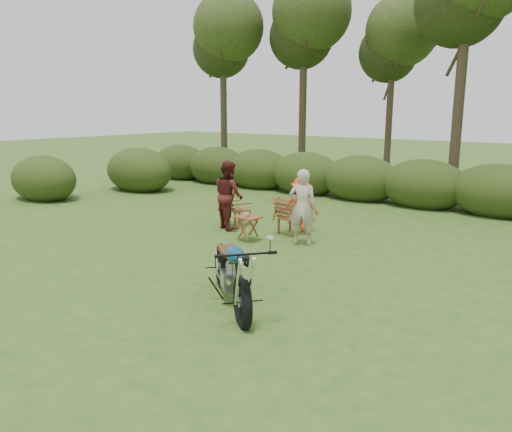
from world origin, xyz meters
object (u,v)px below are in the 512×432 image
Objects in this scene: lawn_chair_right at (292,234)px; child at (300,231)px; side_table at (248,229)px; adult_a at (302,244)px; cup at (247,214)px; adult_b at (229,228)px; motorcycle at (232,302)px; lawn_chair_left at (237,225)px.

lawn_chair_right is 0.34m from child.
adult_a reaches higher than side_table.
adult_b is at bearing 147.99° from cup.
lawn_chair_right is 0.67× the size of child.
lawn_chair_right is at bearing -63.33° from adult_a.
motorcycle is 4.30m from lawn_chair_right.
adult_b reaches higher than adult_a.
lawn_chair_right is at bearing -159.18° from lawn_chair_left.
child is at bearing -147.07° from lawn_chair_left.
lawn_chair_left is 0.55× the size of adult_b.
lawn_chair_left is 1.60m from side_table.
lawn_chair_right is 1.57m from adult_b.
adult_b is at bearing 10.92° from child.
lawn_chair_left is 7.73× the size of cup.
side_table is (1.17, -1.06, 0.27)m from lawn_chair_left.
motorcycle is 1.36× the size of adult_a.
cup is at bearing 76.81° from lawn_chair_right.
lawn_chair_left is (-3.13, 3.98, 0.00)m from motorcycle.
child is at bearing -126.34° from adult_b.
cup reaches higher than motorcycle.
side_table is at bearing 175.43° from adult_b.
side_table is 4.73× the size of cup.
adult_a is at bearing 23.27° from side_table.
motorcycle is at bearing -56.08° from side_table.
cup is at bearing 156.56° from lawn_chair_left.
side_table is at bearing 77.19° from lawn_chair_right.
adult_a is (1.08, 0.46, -0.27)m from side_table.
adult_a is (0.66, -0.63, 0.00)m from lawn_chair_right.
motorcycle is 3.50m from adult_a.
lawn_chair_left is at bearing -3.47° from child.
motorcycle is 2.55× the size of lawn_chair_right.
cup is (-0.02, -0.02, 0.32)m from side_table.
side_table is at bearing 157.56° from lawn_chair_left.
side_table is at bearing 52.31° from cup.
side_table is at bearing 163.05° from motorcycle.
motorcycle is at bearing 148.03° from lawn_chair_left.
motorcycle is 18.84× the size of cup.
side_table is (-1.96, 2.92, 0.27)m from motorcycle.
lawn_chair_left is at bearing 136.72° from cup.
adult_a reaches higher than lawn_chair_right.
child reaches higher than lawn_chair_right.
cup is (1.15, -1.08, 0.59)m from lawn_chair_left.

